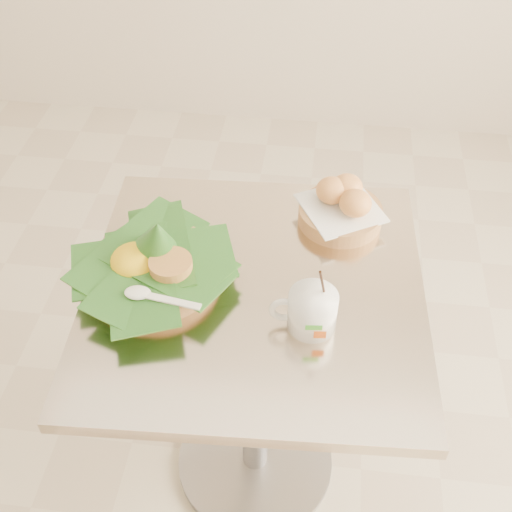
# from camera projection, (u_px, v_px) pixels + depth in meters

# --- Properties ---
(floor) EXTENTS (3.60, 3.60, 0.00)m
(floor) POSITION_uv_depth(u_px,v_px,m) (207.00, 452.00, 1.88)
(floor) COLOR beige
(floor) RESTS_ON ground
(cafe_table) EXTENTS (0.74, 0.74, 0.75)m
(cafe_table) POSITION_uv_depth(u_px,v_px,m) (255.00, 351.00, 1.49)
(cafe_table) COLOR gray
(cafe_table) RESTS_ON floor
(rice_basket) EXTENTS (0.33, 0.33, 0.17)m
(rice_basket) POSITION_uv_depth(u_px,v_px,m) (153.00, 262.00, 1.32)
(rice_basket) COLOR #A87E48
(rice_basket) RESTS_ON cafe_table
(bread_basket) EXTENTS (0.22, 0.22, 0.10)m
(bread_basket) POSITION_uv_depth(u_px,v_px,m) (342.00, 206.00, 1.45)
(bread_basket) COLOR #A87E48
(bread_basket) RESTS_ON cafe_table
(coffee_mug) EXTENTS (0.13, 0.10, 0.17)m
(coffee_mug) POSITION_uv_depth(u_px,v_px,m) (311.00, 310.00, 1.23)
(coffee_mug) COLOR white
(coffee_mug) RESTS_ON cafe_table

